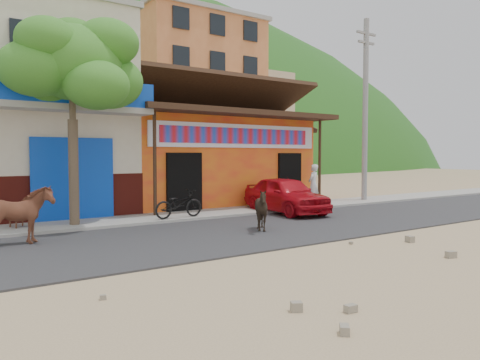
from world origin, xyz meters
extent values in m
plane|color=#9E825B|center=(0.00, 0.00, 0.00)|extent=(120.00, 120.00, 0.00)
cube|color=#28282B|center=(0.00, 2.50, 0.02)|extent=(60.00, 5.00, 0.04)
cube|color=gray|center=(0.00, 6.00, 0.06)|extent=(60.00, 2.00, 0.12)
cube|color=orange|center=(2.00, 10.00, 1.80)|extent=(8.00, 6.00, 3.60)
cube|color=beige|center=(-5.50, 10.00, 3.50)|extent=(7.00, 6.00, 7.00)
cube|color=#CC723F|center=(9.00, 24.00, 6.00)|extent=(9.00, 9.00, 12.00)
cube|color=tan|center=(18.00, 30.00, 5.00)|extent=(8.00, 8.00, 10.00)
cylinder|color=gray|center=(8.20, 6.00, 4.12)|extent=(0.24, 0.24, 8.00)
imported|color=#9A5A3D|center=(-6.50, 3.73, 0.72)|extent=(1.67, 0.88, 1.35)
imported|color=black|center=(-0.60, 2.17, 0.62)|extent=(1.25, 1.16, 1.15)
imported|color=red|center=(2.52, 4.80, 0.70)|extent=(1.98, 4.01, 1.32)
imported|color=black|center=(-1.50, 5.30, 0.56)|extent=(1.73, 0.72, 0.89)
imported|color=silver|center=(5.12, 6.07, 0.93)|extent=(0.70, 0.59, 1.62)
camera|label=1|loc=(-8.42, -7.85, 2.10)|focal=35.00mm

